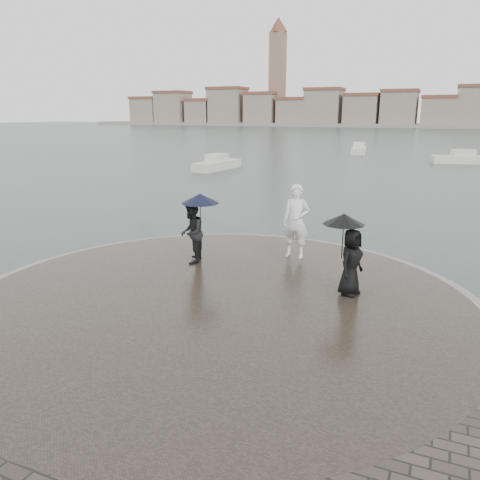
% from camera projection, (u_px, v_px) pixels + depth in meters
% --- Properties ---
extents(ground, '(400.00, 400.00, 0.00)m').
position_uv_depth(ground, '(129.00, 386.00, 8.16)').
color(ground, '#2B3835').
rests_on(ground, ground).
extents(kerb_ring, '(12.50, 12.50, 0.32)m').
position_uv_depth(kerb_ring, '(218.00, 305.00, 11.20)').
color(kerb_ring, gray).
rests_on(kerb_ring, ground).
extents(quay_tip, '(11.90, 11.90, 0.36)m').
position_uv_depth(quay_tip, '(218.00, 304.00, 11.20)').
color(quay_tip, '#2D261E').
rests_on(quay_tip, ground).
extents(statue, '(0.84, 0.58, 2.22)m').
position_uv_depth(statue, '(296.00, 221.00, 13.99)').
color(statue, white).
rests_on(statue, quay_tip).
extents(visitor_left, '(1.27, 1.18, 2.04)m').
position_uv_depth(visitor_left, '(194.00, 224.00, 13.46)').
color(visitor_left, black).
rests_on(visitor_left, quay_tip).
extents(visitor_right, '(1.12, 1.06, 1.95)m').
position_uv_depth(visitor_right, '(349.00, 250.00, 11.11)').
color(visitor_right, black).
rests_on(visitor_right, quay_tip).
extents(far_skyline, '(260.00, 20.00, 37.00)m').
position_uv_depth(far_skyline, '(418.00, 110.00, 150.90)').
color(far_skyline, gray).
rests_on(far_skyline, ground).
extents(boats, '(32.03, 26.87, 1.50)m').
position_uv_depth(boats, '(404.00, 161.00, 42.77)').
color(boats, beige).
rests_on(boats, ground).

